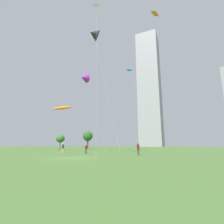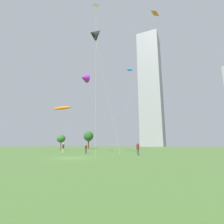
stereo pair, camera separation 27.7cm
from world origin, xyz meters
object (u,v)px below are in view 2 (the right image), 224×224
at_px(kite_flying_2, 130,70).
at_px(distant_highrise_0, 151,89).
at_px(kite_flying_4, 62,108).
at_px(person_standing_2, 63,147).
at_px(kite_flying_3, 154,16).
at_px(park_tree_2, 89,138).
at_px(kite_flying_1, 94,34).
at_px(person_standing_0, 86,148).
at_px(park_tree_0, 88,136).
at_px(park_tree_1, 61,139).
at_px(person_standing_1, 138,148).
at_px(kite_flying_0, 84,78).
at_px(kite_flying_5, 96,6).

xyz_separation_m(kite_flying_2, distant_highrise_0, (-24.79, 109.33, 32.24)).
xyz_separation_m(kite_flying_2, kite_flying_4, (-11.98, -12.86, -12.33)).
bearing_deg(person_standing_2, kite_flying_3, 16.91).
xyz_separation_m(kite_flying_2, park_tree_2, (-24.97, 14.46, -18.30)).
xyz_separation_m(person_standing_2, kite_flying_1, (5.37, 2.26, 25.12)).
distance_m(person_standing_0, park_tree_0, 36.86).
relative_size(kite_flying_1, park_tree_2, 4.91).
relative_size(person_standing_2, park_tree_1, 0.41).
height_order(kite_flying_2, park_tree_2, kite_flying_2).
distance_m(kite_flying_1, distant_highrise_0, 127.79).
bearing_deg(person_standing_1, kite_flying_1, -60.72).
relative_size(kite_flying_0, kite_flying_1, 0.67).
distance_m(person_standing_0, person_standing_2, 6.28).
relative_size(person_standing_2, kite_flying_0, 0.10).
xyz_separation_m(kite_flying_2, kite_flying_5, (2.75, -20.55, 2.45)).
height_order(kite_flying_2, kite_flying_5, kite_flying_5).
bearing_deg(kite_flying_4, kite_flying_1, -2.80).
bearing_deg(kite_flying_3, kite_flying_2, 146.26).
bearing_deg(park_tree_0, kite_flying_0, -55.03).
relative_size(person_standing_0, kite_flying_1, 0.06).
distance_m(kite_flying_3, kite_flying_5, 17.04).
bearing_deg(park_tree_0, park_tree_2, 124.43).
relative_size(park_tree_2, distant_highrise_0, 0.05).
bearing_deg(kite_flying_0, person_standing_0, -44.29).
bearing_deg(kite_flying_0, distant_highrise_0, 98.40).
height_order(kite_flying_5, park_tree_0, kite_flying_5).
relative_size(kite_flying_0, kite_flying_3, 0.57).
height_order(person_standing_1, kite_flying_0, kite_flying_0).
bearing_deg(kite_flying_0, person_standing_1, -16.66).
xyz_separation_m(person_standing_0, kite_flying_2, (1.99, 16.15, 21.50)).
xyz_separation_m(person_standing_1, kite_flying_1, (-10.56, 2.37, 25.11)).
bearing_deg(kite_flying_1, kite_flying_0, 153.88).
height_order(kite_flying_0, distant_highrise_0, distant_highrise_0).
relative_size(park_tree_0, park_tree_2, 1.23).
xyz_separation_m(kite_flying_0, distant_highrise_0, (-17.80, 120.61, 37.40)).
height_order(kite_flying_3, kite_flying_5, kite_flying_3).
distance_m(kite_flying_1, park_tree_0, 39.94).
bearing_deg(kite_flying_1, park_tree_1, 153.25).
height_order(kite_flying_2, kite_flying_4, kite_flying_2).
bearing_deg(person_standing_1, park_tree_1, -69.93).
relative_size(person_standing_2, kite_flying_3, 0.06).
xyz_separation_m(person_standing_0, kite_flying_3, (11.19, 10.01, 30.39)).
relative_size(person_standing_0, kite_flying_5, 0.06).
height_order(kite_flying_4, park_tree_0, kite_flying_4).
bearing_deg(park_tree_1, person_standing_2, -41.72).
bearing_deg(kite_flying_2, park_tree_1, -168.92).
xyz_separation_m(person_standing_1, park_tree_0, (-31.74, 28.78, 3.90)).
bearing_deg(kite_flying_4, park_tree_1, 136.16).
xyz_separation_m(person_standing_2, kite_flying_4, (-3.74, 2.71, 9.06)).
bearing_deg(person_standing_0, park_tree_0, -149.23).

